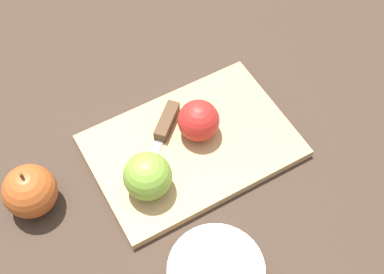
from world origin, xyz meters
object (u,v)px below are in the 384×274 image
Objects in this scene: apple_half_left at (199,121)px; apple_half_right at (148,176)px; knife at (165,125)px; apple_whole at (30,191)px; bowl at (216,273)px.

apple_half_left is 0.92× the size of apple_half_right.
apple_whole reaches higher than knife.
apple_half_left is 0.25m from bowl.
knife is at bearing 116.39° from apple_half_right.
apple_half_right is (0.13, 0.04, 0.00)m from apple_half_left.
bowl is (0.10, 0.25, 0.00)m from knife.
bowl is at bearing -17.01° from apple_half_right.
apple_half_left is 0.51× the size of bowl.
apple_half_left is at bearing 100.07° from knife.
knife is at bearing -110.66° from bowl.
apple_whole is 0.31m from bowl.
apple_half_right is 0.55× the size of bowl.
apple_whole is at bearing -38.34° from knife.
apple_whole reaches higher than bowl.
apple_half_right reaches higher than bowl.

